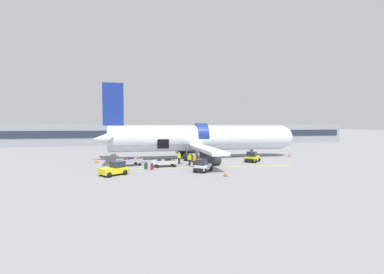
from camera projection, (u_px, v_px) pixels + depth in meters
ground_plane at (210, 163)px, 36.15m from camera, size 500.00×500.00×0.00m
apron_marking_line at (210, 167)px, 32.62m from camera, size 22.12×2.07×0.01m
terminal_strip at (172, 134)px, 74.67m from camera, size 104.84×10.63×5.50m
airplane at (198, 139)px, 41.27m from camera, size 32.80×27.27×11.64m
baggage_tug_lead at (252, 158)px, 37.02m from camera, size 2.64×2.68×1.54m
baggage_tug_mid at (203, 166)px, 29.37m from camera, size 2.52×2.74×1.47m
baggage_tug_rear at (115, 169)px, 27.39m from camera, size 3.18×2.85×1.47m
baggage_cart_loading at (166, 163)px, 33.04m from camera, size 4.01×2.17×0.98m
baggage_cart_queued at (131, 162)px, 33.63m from camera, size 4.10×2.55×1.11m
ground_crew_loader_a at (194, 160)px, 32.31m from camera, size 0.50×0.59×1.72m
ground_crew_loader_b at (179, 157)px, 35.48m from camera, size 0.55×0.50×1.64m
ground_crew_driver at (190, 159)px, 33.82m from camera, size 0.55×0.38×1.59m
suitcase_on_tarmac_upright at (152, 167)px, 30.65m from camera, size 0.41×0.28×0.77m
suitcase_on_tarmac_spare at (146, 166)px, 31.08m from camera, size 0.43×0.38×0.81m
safety_cone_nose at (289, 154)px, 43.68m from camera, size 0.55×0.55×0.73m
safety_cone_engine_left at (226, 173)px, 26.90m from camera, size 0.46×0.46×0.71m
safety_cone_wingtip at (217, 162)px, 34.83m from camera, size 0.64×0.64×0.57m
safety_cone_tail at (97, 161)px, 36.33m from camera, size 0.50×0.50×0.65m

